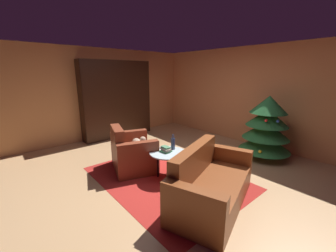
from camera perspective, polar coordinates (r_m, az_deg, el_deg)
ground_plane at (r=4.17m, az=1.95°, el=-12.23°), size 7.31×7.31×0.00m
wall_back at (r=5.93m, az=21.92°, el=7.53°), size 6.21×0.06×2.53m
wall_left at (r=6.37m, az=-17.11°, el=8.34°), size 0.06×5.46×2.53m
area_rug at (r=3.93m, az=-0.51°, el=-13.94°), size 2.77×2.03×0.01m
bookshelf_unit at (r=6.33m, az=-12.65°, el=7.03°), size 0.36×2.06×2.20m
armchair_red at (r=4.23m, az=-9.79°, el=-7.37°), size 1.14×1.02×0.87m
couch_red at (r=3.21m, az=11.45°, el=-15.46°), size 1.28×1.80×0.83m
coffee_table at (r=3.81m, az=-0.08°, el=-7.85°), size 0.66×0.66×0.48m
book_stack_on_table at (r=3.79m, az=-0.65°, el=-6.41°), size 0.22×0.19×0.10m
bottle_on_table at (r=3.89m, az=1.36°, el=-4.75°), size 0.08×0.08×0.29m
decorated_tree at (r=5.09m, az=25.24°, el=-0.26°), size 1.09×1.09×1.39m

